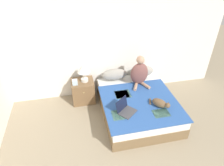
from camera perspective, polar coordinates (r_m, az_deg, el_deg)
name	(u,v)px	position (r m, az deg, el deg)	size (l,w,h in m)	color
wall_back	(107,46)	(4.73, -1.37, 10.64)	(5.75, 0.05, 2.55)	white
bed	(137,105)	(4.55, 7.13, -6.32)	(1.58, 1.91, 0.46)	brown
pillow_near	(114,74)	(4.87, 0.66, 2.45)	(0.62, 0.26, 0.29)	gray
pillow_far	(141,71)	(5.05, 8.35, 3.28)	(0.62, 0.26, 0.29)	gray
person_sitting	(139,73)	(4.68, 7.84, 2.89)	(0.42, 0.41, 0.73)	brown
cat_tabby	(160,103)	(4.19, 13.65, -5.63)	(0.35, 0.43, 0.17)	brown
laptop_open	(126,109)	(3.99, 3.90, -7.54)	(0.45, 0.45, 0.26)	#424247
nightstand	(83,91)	(4.90, -8.23, -2.29)	(0.53, 0.48, 0.56)	brown
table_lamp	(84,69)	(4.58, -8.10, 3.87)	(0.30, 0.30, 0.45)	beige
tissue_box	(75,82)	(4.64, -10.56, 0.25)	(0.12, 0.12, 0.14)	silver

